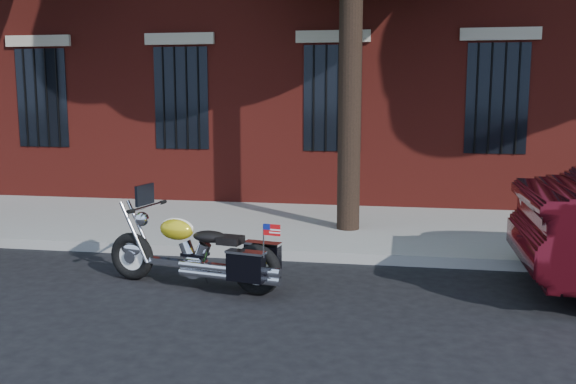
# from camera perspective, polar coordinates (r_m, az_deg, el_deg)

# --- Properties ---
(ground) EXTENTS (120.00, 120.00, 0.00)m
(ground) POSITION_cam_1_polar(r_m,az_deg,el_deg) (7.66, -0.27, -8.70)
(ground) COLOR black
(ground) RESTS_ON ground
(curb) EXTENTS (40.00, 0.16, 0.15)m
(curb) POSITION_cam_1_polar(r_m,az_deg,el_deg) (8.95, 1.32, -5.63)
(curb) COLOR gray
(curb) RESTS_ON ground
(sidewalk) EXTENTS (40.00, 3.60, 0.15)m
(sidewalk) POSITION_cam_1_polar(r_m,az_deg,el_deg) (10.76, 2.84, -3.17)
(sidewalk) COLOR gray
(sidewalk) RESTS_ON ground
(motorcycle) EXTENTS (2.30, 0.98, 1.21)m
(motorcycle) POSITION_cam_1_polar(r_m,az_deg,el_deg) (7.67, -7.78, -5.58)
(motorcycle) COLOR black
(motorcycle) RESTS_ON ground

